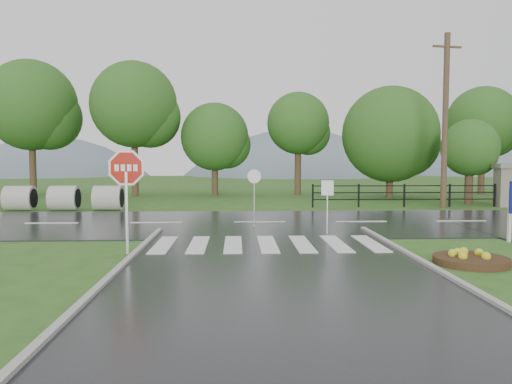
{
  "coord_description": "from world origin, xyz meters",
  "views": [
    {
      "loc": [
        -0.9,
        -9.29,
        2.57
      ],
      "look_at": [
        -0.3,
        6.0,
        1.5
      ],
      "focal_mm": 35.0,
      "sensor_mm": 36.0,
      "label": 1
    }
  ],
  "objects": [
    {
      "name": "utility_pole_east",
      "position": [
        9.58,
        15.5,
        4.44
      ],
      "size": [
        1.55,
        0.36,
        8.73
      ],
      "color": "#473523",
      "rests_on": "ground"
    },
    {
      "name": "crosswalk",
      "position": [
        0.0,
        5.0,
        0.06
      ],
      "size": [
        6.5,
        2.8,
        0.02
      ],
      "color": "silver",
      "rests_on": "ground"
    },
    {
      "name": "entrance_tree_left",
      "position": [
        11.83,
        17.5,
        3.07
      ],
      "size": [
        3.09,
        3.09,
        4.64
      ],
      "color": "#3D2B1C",
      "rests_on": "ground"
    },
    {
      "name": "fence_west",
      "position": [
        7.75,
        16.0,
        0.72
      ],
      "size": [
        9.58,
        0.08,
        1.2
      ],
      "color": "black",
      "rests_on": "ground"
    },
    {
      "name": "flower_bed",
      "position": [
        4.74,
        2.35,
        0.13
      ],
      "size": [
        1.76,
        1.76,
        0.35
      ],
      "color": "#332111",
      "rests_on": "ground"
    },
    {
      "name": "stop_sign",
      "position": [
        -3.8,
        3.97,
        2.03
      ],
      "size": [
        1.31,
        0.07,
        2.95
      ],
      "color": "#939399",
      "rests_on": "ground"
    },
    {
      "name": "reg_sign_round",
      "position": [
        -0.26,
        8.65,
        1.36
      ],
      "size": [
        0.49,
        0.09,
        2.13
      ],
      "color": "#939399",
      "rests_on": "ground"
    },
    {
      "name": "reg_sign_small",
      "position": [
        2.1,
        7.0,
        1.31
      ],
      "size": [
        0.38,
        0.16,
        1.8
      ],
      "color": "#939399",
      "rests_on": "ground"
    },
    {
      "name": "main_road",
      "position": [
        0.0,
        10.0,
        0.0
      ],
      "size": [
        90.0,
        8.0,
        0.04
      ],
      "primitive_type": "cube",
      "color": "black",
      "rests_on": "ground"
    },
    {
      "name": "pillar_west",
      "position": [
        13.0,
        16.0,
        1.18
      ],
      "size": [
        1.0,
        1.0,
        2.24
      ],
      "color": "gray",
      "rests_on": "ground"
    },
    {
      "name": "ground",
      "position": [
        0.0,
        0.0,
        0.0
      ],
      "size": [
        120.0,
        120.0,
        0.0
      ],
      "primitive_type": "plane",
      "color": "#2D581D",
      "rests_on": "ground"
    },
    {
      "name": "treeline",
      "position": [
        1.0,
        24.0,
        0.0
      ],
      "size": [
        83.2,
        5.2,
        10.0
      ],
      "color": "#245219",
      "rests_on": "ground"
    },
    {
      "name": "hills",
      "position": [
        3.49,
        65.0,
        -15.54
      ],
      "size": [
        102.0,
        48.0,
        48.0
      ],
      "color": "slate",
      "rests_on": "ground"
    }
  ]
}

